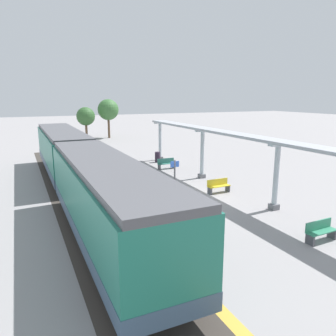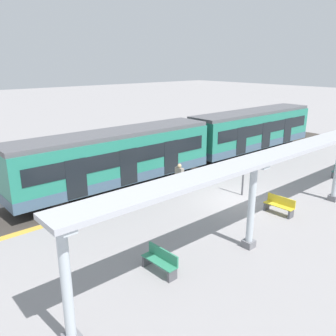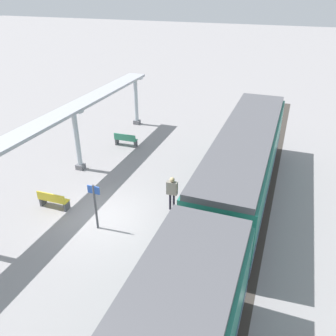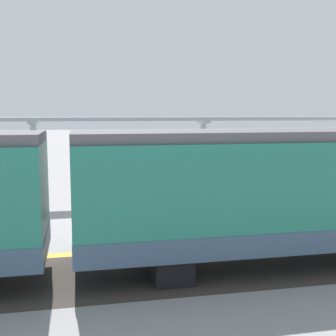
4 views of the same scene
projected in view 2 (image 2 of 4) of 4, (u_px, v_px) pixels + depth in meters
The scene contains 12 objects.
ground_plane at pixel (237, 199), 19.10m from camera, with size 176.00×176.00×0.00m, color gray.
tactile_edge_strip at pixel (188, 182), 21.83m from camera, with size 0.42×29.44×0.01m, color gold.
trackbed at pixel (169, 175), 23.13m from camera, with size 3.20×41.44×0.01m, color #38332D.
train_near_carriage at pixel (116, 160), 20.00m from camera, with size 2.65×12.48×3.48m.
train_far_carriage at pixel (252, 131), 28.21m from camera, with size 2.65×12.48×3.48m.
canopy_pillar_nearest at pixel (67, 286), 8.80m from camera, with size 1.10×0.44×3.56m.
canopy_pillar_second at pixel (251, 206), 13.66m from camera, with size 1.10×0.44×3.56m.
canopy_beam at pixel (305, 146), 15.48m from camera, with size 1.20×23.79×0.16m, color #A8AAB2.
bench_mid_platform at pixel (280, 205), 17.19m from camera, with size 1.51×0.47×0.86m.
bench_far_end at pixel (161, 261), 12.41m from camera, with size 1.52×0.49×0.86m.
platform_info_sign at pixel (243, 173), 19.30m from camera, with size 0.56×0.10×2.20m.
passenger_waiting_near_edge at pixel (179, 175), 19.69m from camera, with size 0.51×0.25×1.74m.
Camera 2 is at (10.91, -14.50, 7.23)m, focal length 37.34 mm.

